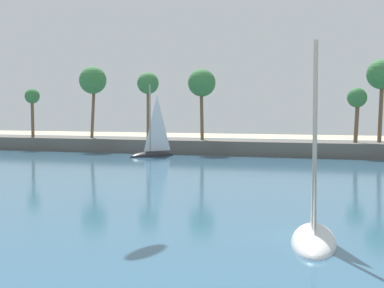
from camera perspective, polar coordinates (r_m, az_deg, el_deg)
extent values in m
cube|color=#33607F|center=(64.35, 12.01, -1.82)|extent=(220.00, 98.84, 0.06)
cube|color=#605B54|center=(73.61, 12.97, -0.52)|extent=(115.71, 6.00, 1.80)
cylinder|color=brown|center=(87.51, -14.80, 2.52)|extent=(0.57, 0.71, 5.74)
sphere|color=#38753D|center=(87.52, -14.83, 4.39)|extent=(2.09, 2.09, 2.09)
cylinder|color=brown|center=(79.44, -4.16, 3.11)|extent=(0.43, 0.54, 7.29)
sphere|color=#38753D|center=(79.51, -4.17, 5.74)|extent=(2.84, 2.84, 2.84)
cylinder|color=brown|center=(76.60, 0.92, 3.09)|extent=(0.59, 0.48, 7.23)
sphere|color=#38753D|center=(76.68, 0.92, 5.79)|extent=(3.50, 3.50, 3.50)
cylinder|color=brown|center=(83.31, -9.31, 3.27)|extent=(0.75, 0.65, 7.84)
sphere|color=#38753D|center=(83.40, -9.33, 5.96)|extent=(3.71, 3.71, 3.71)
cylinder|color=brown|center=(74.11, 17.37, 3.22)|extent=(0.71, 0.60, 7.97)
sphere|color=#38753D|center=(74.22, 17.43, 6.29)|extent=(3.48, 3.48, 3.48)
cylinder|color=brown|center=(72.90, 15.26, 2.18)|extent=(0.69, 0.53, 5.26)
sphere|color=#38753D|center=(72.90, 15.29, 4.24)|extent=(2.31, 2.31, 2.31)
ellipsoid|color=white|center=(26.42, 11.38, -9.10)|extent=(2.83, 6.51, 1.26)
cylinder|color=gray|center=(25.52, 11.51, 0.80)|extent=(0.19, 0.19, 7.86)
pyramid|color=silver|center=(26.62, 11.46, -0.37)|extent=(0.62, 2.83, 6.68)
ellipsoid|color=black|center=(72.31, -3.77, -1.17)|extent=(4.81, 6.41, 1.26)
cylinder|color=gray|center=(71.91, -3.99, 2.46)|extent=(0.19, 0.19, 7.90)
pyramid|color=silver|center=(72.56, -3.30, 2.00)|extent=(1.59, 2.55, 6.71)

